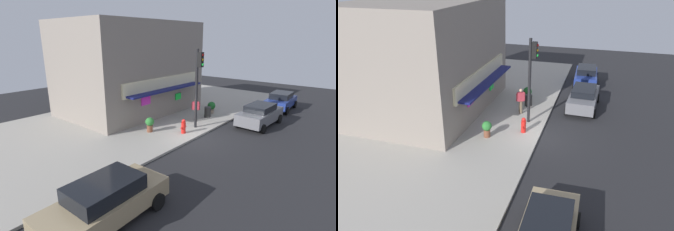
# 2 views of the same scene
# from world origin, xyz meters

# --- Properties ---
(ground_plane) EXTENTS (48.91, 48.91, 0.00)m
(ground_plane) POSITION_xyz_m (0.00, 0.00, 0.00)
(ground_plane) COLOR #232326
(sidewalk) EXTENTS (32.60, 12.49, 0.13)m
(sidewalk) POSITION_xyz_m (0.00, 6.24, 0.07)
(sidewalk) COLOR #A39E93
(sidewalk) RESTS_ON ground_plane
(corner_building) EXTENTS (10.77, 8.02, 7.20)m
(corner_building) POSITION_xyz_m (2.01, 7.97, 3.73)
(corner_building) COLOR gray
(corner_building) RESTS_ON sidewalk
(traffic_light) EXTENTS (0.32, 0.58, 5.29)m
(traffic_light) POSITION_xyz_m (1.58, 0.99, 3.51)
(traffic_light) COLOR black
(traffic_light) RESTS_ON sidewalk
(fire_hydrant) EXTENTS (0.54, 0.30, 0.94)m
(fire_hydrant) POSITION_xyz_m (0.10, 1.03, 0.59)
(fire_hydrant) COLOR red
(fire_hydrant) RESTS_ON sidewalk
(trash_can) EXTENTS (0.51, 0.51, 0.81)m
(trash_can) POSITION_xyz_m (4.19, 1.72, 0.54)
(trash_can) COLOR #2D2D2D
(trash_can) RESTS_ON sidewalk
(pedestrian) EXTENTS (0.51, 0.59, 1.70)m
(pedestrian) POSITION_xyz_m (2.86, 1.94, 1.08)
(pedestrian) COLOR brown
(pedestrian) RESTS_ON sidewalk
(potted_plant_by_doorway) EXTENTS (0.64, 0.64, 0.94)m
(potted_plant_by_doorway) POSITION_xyz_m (5.37, 2.08, 0.67)
(potted_plant_by_doorway) COLOR gray
(potted_plant_by_doorway) RESTS_ON sidewalk
(potted_plant_by_window) EXTENTS (0.57, 0.57, 0.98)m
(potted_plant_by_window) POSITION_xyz_m (-1.09, 2.90, 0.70)
(potted_plant_by_window) COLOR brown
(potted_plant_by_window) RESTS_ON sidewalk
(parked_car_blue) EXTENTS (4.09, 2.14, 1.52)m
(parked_car_blue) POSITION_xyz_m (10.67, -1.76, 0.79)
(parked_car_blue) COLOR navy
(parked_car_blue) RESTS_ON ground_plane
(parked_car_grey) EXTENTS (4.38, 2.15, 1.55)m
(parked_car_grey) POSITION_xyz_m (5.18, -2.00, 0.81)
(parked_car_grey) COLOR slate
(parked_car_grey) RESTS_ON ground_plane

